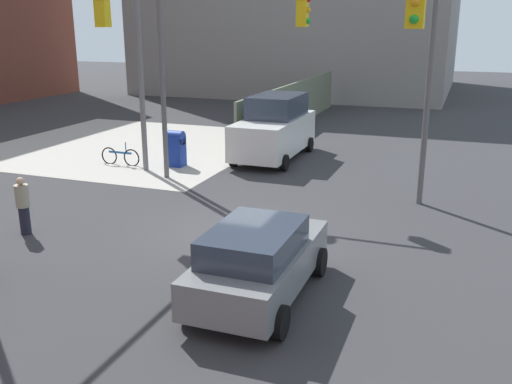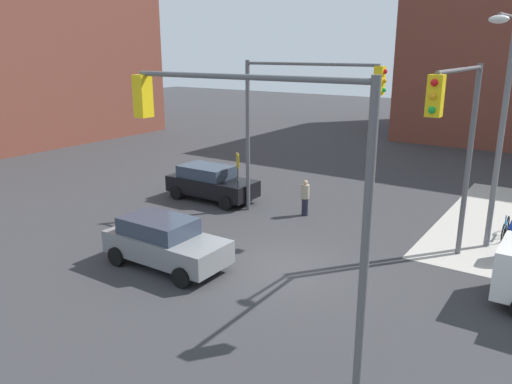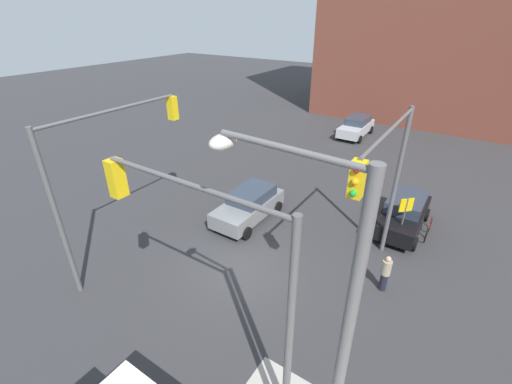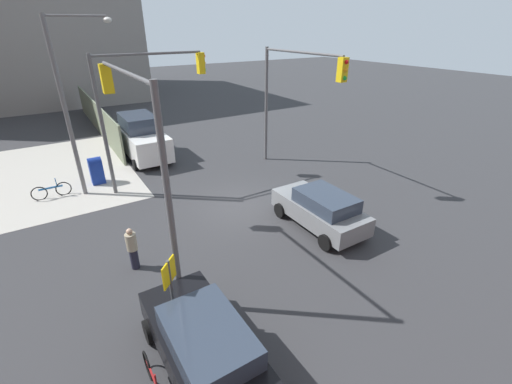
# 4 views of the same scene
# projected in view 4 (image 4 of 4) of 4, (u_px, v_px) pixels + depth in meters

# --- Properties ---
(ground_plane) EXTENTS (120.00, 120.00, 0.00)m
(ground_plane) POSITION_uv_depth(u_px,v_px,m) (238.00, 206.00, 15.85)
(ground_plane) COLOR #333335
(sidewalk_corner) EXTENTS (12.00, 12.00, 0.01)m
(sidewalk_corner) POSITION_uv_depth(u_px,v_px,m) (11.00, 181.00, 18.39)
(sidewalk_corner) COLOR #ADA89E
(sidewalk_corner) RESTS_ON ground
(construction_fence) EXTENTS (16.91, 0.12, 2.40)m
(construction_fence) POSITION_uv_depth(u_px,v_px,m) (97.00, 117.00, 26.30)
(construction_fence) COLOR slate
(construction_fence) RESTS_ON ground
(building_loft_east) EXTENTS (20.00, 24.00, 17.52)m
(building_loft_east) POSITION_uv_depth(u_px,v_px,m) (0.00, 12.00, 35.58)
(building_loft_east) COLOR gray
(building_loft_east) RESTS_ON ground
(traffic_signal_nw_corner) EXTENTS (6.08, 0.36, 6.50)m
(traffic_signal_nw_corner) POSITION_uv_depth(u_px,v_px,m) (137.00, 135.00, 10.01)
(traffic_signal_nw_corner) COLOR #59595B
(traffic_signal_nw_corner) RESTS_ON ground
(traffic_signal_se_corner) EXTENTS (6.12, 0.36, 6.50)m
(traffic_signal_se_corner) POSITION_uv_depth(u_px,v_px,m) (292.00, 87.00, 17.57)
(traffic_signal_se_corner) COLOR #59595B
(traffic_signal_se_corner) RESTS_ON ground
(traffic_signal_ne_corner) EXTENTS (0.36, 5.40, 6.50)m
(traffic_signal_ne_corner) POSITION_uv_depth(u_px,v_px,m) (144.00, 94.00, 16.07)
(traffic_signal_ne_corner) COLOR #59595B
(traffic_signal_ne_corner) RESTS_ON ground
(street_lamp_corner) EXTENTS (0.56, 2.68, 8.00)m
(street_lamp_corner) POSITION_uv_depth(u_px,v_px,m) (72.00, 97.00, 15.12)
(street_lamp_corner) COLOR slate
(street_lamp_corner) RESTS_ON ground
(warning_sign_two_way) EXTENTS (0.48, 0.48, 2.40)m
(warning_sign_two_way) POSITION_uv_depth(u_px,v_px,m) (171.00, 285.00, 8.65)
(warning_sign_two_way) COLOR #4C4C4C
(warning_sign_two_way) RESTS_ON ground
(mailbox_blue) EXTENTS (0.56, 0.64, 1.43)m
(mailbox_blue) POSITION_uv_depth(u_px,v_px,m) (96.00, 170.00, 17.84)
(mailbox_blue) COLOR navy
(mailbox_blue) RESTS_ON ground
(hatchback_black) EXTENTS (4.34, 2.02, 1.62)m
(hatchback_black) POSITION_uv_depth(u_px,v_px,m) (204.00, 344.00, 7.99)
(hatchback_black) COLOR black
(hatchback_black) RESTS_ON ground
(sedan_gray) EXTENTS (4.23, 2.02, 1.62)m
(sedan_gray) POSITION_uv_depth(u_px,v_px,m) (321.00, 209.00, 13.89)
(sedan_gray) COLOR slate
(sedan_gray) RESTS_ON ground
(van_white_delivery) EXTENTS (5.40, 2.32, 2.62)m
(van_white_delivery) POSITION_uv_depth(u_px,v_px,m) (142.00, 137.00, 21.20)
(van_white_delivery) COLOR white
(van_white_delivery) RESTS_ON ground
(pedestrian_crossing) EXTENTS (0.36, 0.36, 1.58)m
(pedestrian_crossing) POSITION_uv_depth(u_px,v_px,m) (132.00, 248.00, 11.49)
(pedestrian_crossing) COLOR #9E937A
(pedestrian_crossing) RESTS_ON ground
(bicycle_leaning_on_fence) EXTENTS (0.05, 1.75, 0.97)m
(bicycle_leaning_on_fence) POSITION_uv_depth(u_px,v_px,m) (52.00, 191.00, 16.52)
(bicycle_leaning_on_fence) COLOR black
(bicycle_leaning_on_fence) RESTS_ON ground
(bicycle_at_crosswalk) EXTENTS (1.75, 0.05, 0.97)m
(bicycle_at_crosswalk) POSITION_uv_depth(u_px,v_px,m) (154.00, 383.00, 7.66)
(bicycle_at_crosswalk) COLOR black
(bicycle_at_crosswalk) RESTS_ON ground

